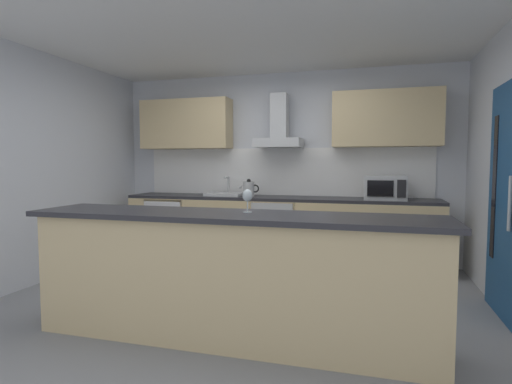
{
  "coord_description": "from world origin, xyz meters",
  "views": [
    {
      "loc": [
        1.23,
        -3.69,
        1.35
      ],
      "look_at": [
        0.06,
        0.4,
        1.05
      ],
      "focal_mm": 28.68,
      "sensor_mm": 36.0,
      "label": 1
    }
  ],
  "objects_px": {
    "oven": "(277,230)",
    "sink": "(225,194)",
    "wine_glass": "(247,196)",
    "microwave": "(385,188)",
    "kettle": "(249,189)",
    "range_hood": "(279,131)",
    "refrigerator": "(172,227)"
  },
  "relations": [
    {
      "from": "oven",
      "to": "sink",
      "type": "relative_size",
      "value": 1.6
    },
    {
      "from": "oven",
      "to": "wine_glass",
      "type": "xyz_separation_m",
      "value": [
        0.31,
        -2.34,
        0.64
      ]
    },
    {
      "from": "microwave",
      "to": "kettle",
      "type": "distance_m",
      "value": 1.75
    },
    {
      "from": "kettle",
      "to": "range_hood",
      "type": "xyz_separation_m",
      "value": [
        0.38,
        0.16,
        0.78
      ]
    },
    {
      "from": "oven",
      "to": "refrigerator",
      "type": "relative_size",
      "value": 0.94
    },
    {
      "from": "microwave",
      "to": "kettle",
      "type": "relative_size",
      "value": 1.73
    },
    {
      "from": "sink",
      "to": "wine_glass",
      "type": "xyz_separation_m",
      "value": [
        1.04,
        -2.35,
        0.17
      ]
    },
    {
      "from": "microwave",
      "to": "kettle",
      "type": "xyz_separation_m",
      "value": [
        -1.75,
        -0.01,
        -0.04
      ]
    },
    {
      "from": "sink",
      "to": "kettle",
      "type": "bearing_deg",
      "value": -7.25
    },
    {
      "from": "range_hood",
      "to": "wine_glass",
      "type": "bearing_deg",
      "value": -82.78
    },
    {
      "from": "microwave",
      "to": "range_hood",
      "type": "height_order",
      "value": "range_hood"
    },
    {
      "from": "refrigerator",
      "to": "microwave",
      "type": "xyz_separation_m",
      "value": [
        2.92,
        -0.03,
        0.62
      ]
    },
    {
      "from": "kettle",
      "to": "wine_glass",
      "type": "bearing_deg",
      "value": -73.31
    },
    {
      "from": "oven",
      "to": "sink",
      "type": "distance_m",
      "value": 0.87
    },
    {
      "from": "sink",
      "to": "range_hood",
      "type": "distance_m",
      "value": 1.13
    },
    {
      "from": "sink",
      "to": "range_hood",
      "type": "xyz_separation_m",
      "value": [
        0.73,
        0.12,
        0.86
      ]
    },
    {
      "from": "refrigerator",
      "to": "wine_glass",
      "type": "distance_m",
      "value": 3.06
    },
    {
      "from": "oven",
      "to": "kettle",
      "type": "height_order",
      "value": "kettle"
    },
    {
      "from": "range_hood",
      "to": "wine_glass",
      "type": "distance_m",
      "value": 2.58
    },
    {
      "from": "refrigerator",
      "to": "wine_glass",
      "type": "xyz_separation_m",
      "value": [
        1.86,
        -2.34,
        0.68
      ]
    },
    {
      "from": "oven",
      "to": "kettle",
      "type": "bearing_deg",
      "value": -174.92
    },
    {
      "from": "microwave",
      "to": "sink",
      "type": "distance_m",
      "value": 2.11
    },
    {
      "from": "refrigerator",
      "to": "range_hood",
      "type": "relative_size",
      "value": 1.18
    },
    {
      "from": "oven",
      "to": "refrigerator",
      "type": "height_order",
      "value": "oven"
    },
    {
      "from": "sink",
      "to": "microwave",
      "type": "bearing_deg",
      "value": -1.06
    },
    {
      "from": "range_hood",
      "to": "kettle",
      "type": "bearing_deg",
      "value": -156.69
    },
    {
      "from": "kettle",
      "to": "wine_glass",
      "type": "xyz_separation_m",
      "value": [
        0.69,
        -2.31,
        0.1
      ]
    },
    {
      "from": "refrigerator",
      "to": "microwave",
      "type": "relative_size",
      "value": 1.7
    },
    {
      "from": "kettle",
      "to": "oven",
      "type": "bearing_deg",
      "value": 5.08
    },
    {
      "from": "refrigerator",
      "to": "range_hood",
      "type": "distance_m",
      "value": 2.07
    },
    {
      "from": "oven",
      "to": "kettle",
      "type": "distance_m",
      "value": 0.66
    },
    {
      "from": "microwave",
      "to": "refrigerator",
      "type": "bearing_deg",
      "value": 179.51
    }
  ]
}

